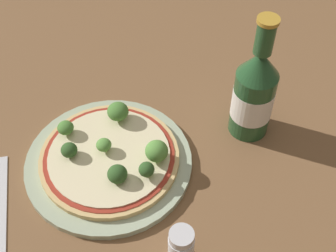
% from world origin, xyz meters
% --- Properties ---
extents(ground_plane, '(3.00, 3.00, 0.00)m').
position_xyz_m(ground_plane, '(0.00, 0.00, 0.00)').
color(ground_plane, brown).
extents(plate, '(0.27, 0.27, 0.01)m').
position_xyz_m(plate, '(-0.01, -0.00, 0.01)').
color(plate, '#A3B293').
rests_on(plate, ground_plane).
extents(pizza, '(0.22, 0.22, 0.01)m').
position_xyz_m(pizza, '(-0.01, -0.00, 0.02)').
color(pizza, tan).
rests_on(pizza, plate).
extents(broccoli_floret_0, '(0.04, 0.04, 0.04)m').
position_xyz_m(broccoli_floret_0, '(0.05, -0.04, 0.05)').
color(broccoli_floret_0, '#89A866').
rests_on(broccoli_floret_0, pizza).
extents(broccoli_floret_1, '(0.02, 0.02, 0.02)m').
position_xyz_m(broccoli_floret_1, '(-0.01, 0.01, 0.04)').
color(broccoli_floret_1, '#89A866').
rests_on(broccoli_floret_1, pizza).
extents(broccoli_floret_2, '(0.03, 0.03, 0.03)m').
position_xyz_m(broccoli_floret_2, '(-0.02, -0.05, 0.04)').
color(broccoli_floret_2, '#89A866').
rests_on(broccoli_floret_2, pizza).
extents(broccoli_floret_3, '(0.03, 0.03, 0.02)m').
position_xyz_m(broccoli_floret_3, '(-0.07, 0.03, 0.04)').
color(broccoli_floret_3, '#89A866').
rests_on(broccoli_floret_3, pizza).
extents(broccoli_floret_4, '(0.02, 0.02, 0.03)m').
position_xyz_m(broccoli_floret_4, '(0.02, -0.06, 0.04)').
color(broccoli_floret_4, '#89A866').
rests_on(broccoli_floret_4, pizza).
extents(broccoli_floret_5, '(0.03, 0.03, 0.02)m').
position_xyz_m(broccoli_floret_5, '(-0.06, 0.07, 0.04)').
color(broccoli_floret_5, '#89A866').
rests_on(broccoli_floret_5, pizza).
extents(broccoli_floret_6, '(0.04, 0.04, 0.03)m').
position_xyz_m(broccoli_floret_6, '(0.03, 0.06, 0.04)').
color(broccoli_floret_6, '#89A866').
rests_on(broccoli_floret_6, pizza).
extents(beer_bottle, '(0.07, 0.07, 0.23)m').
position_xyz_m(beer_bottle, '(0.23, -0.04, 0.08)').
color(beer_bottle, '#234C28').
rests_on(beer_bottle, ground_plane).
extents(pepper_shaker, '(0.04, 0.04, 0.07)m').
position_xyz_m(pepper_shaker, '(0.01, -0.20, 0.04)').
color(pepper_shaker, silver).
rests_on(pepper_shaker, ground_plane).
extents(fork, '(0.07, 0.18, 0.00)m').
position_xyz_m(fork, '(-0.19, 0.01, 0.00)').
color(fork, silver).
rests_on(fork, ground_plane).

